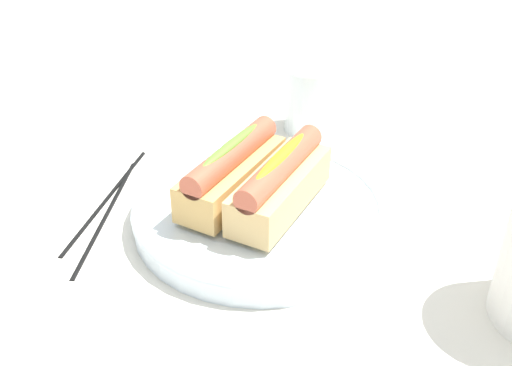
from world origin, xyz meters
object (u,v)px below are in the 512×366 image
object	(u,v)px
hotdog_front	(232,171)
chopstick_far	(107,197)
hotdog_back	(281,182)
water_glass	(310,103)
chopstick_near	(106,213)
serving_bowl	(256,209)

from	to	relation	value
hotdog_front	chopstick_far	bearing A→B (deg)	-91.68
hotdog_back	water_glass	size ratio (longest dim) A/B	1.76
chopstick_near	chopstick_far	size ratio (longest dim) A/B	1.00
chopstick_near	chopstick_far	xyz separation A→B (m)	(-0.03, -0.01, 0.00)
hotdog_front	hotdog_back	world-z (taller)	same
hotdog_back	chopstick_far	bearing A→B (deg)	-94.39
hotdog_back	water_glass	bearing A→B (deg)	179.37
water_glass	hotdog_front	bearing A→B (deg)	-14.11
hotdog_front	chopstick_far	size ratio (longest dim) A/B	0.72
chopstick_near	chopstick_far	bearing A→B (deg)	-163.89
hotdog_front	water_glass	size ratio (longest dim) A/B	1.76
serving_bowl	chopstick_far	world-z (taller)	serving_bowl
hotdog_front	water_glass	bearing A→B (deg)	165.89
water_glass	hotdog_back	bearing A→B (deg)	-0.63
serving_bowl	chopstick_near	size ratio (longest dim) A/B	1.25
serving_bowl	hotdog_front	distance (m)	0.05
hotdog_back	chopstick_near	distance (m)	0.20
hotdog_front	chopstick_near	distance (m)	0.15
hotdog_front	hotdog_back	size ratio (longest dim) A/B	1.00
serving_bowl	hotdog_back	distance (m)	0.05
hotdog_front	hotdog_back	xyz separation A→B (m)	(0.01, 0.05, 0.00)
serving_bowl	chopstick_far	xyz separation A→B (m)	(-0.01, -0.18, -0.01)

